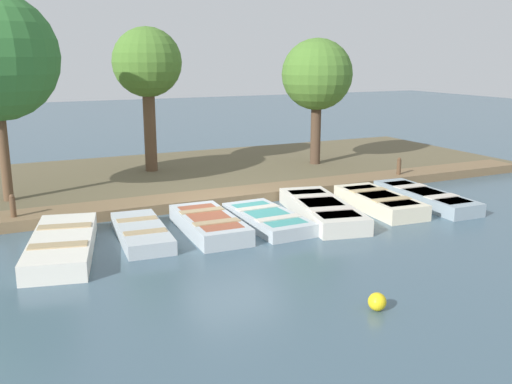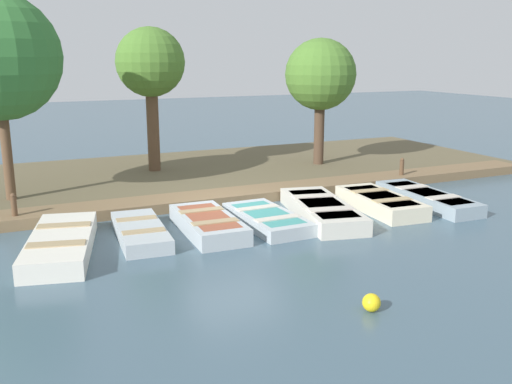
{
  "view_description": "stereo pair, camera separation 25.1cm",
  "coord_description": "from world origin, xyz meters",
  "px_view_note": "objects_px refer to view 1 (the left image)",
  "views": [
    {
      "loc": [
        13.04,
        -5.58,
        3.99
      ],
      "look_at": [
        0.53,
        0.41,
        0.65
      ],
      "focal_mm": 40.0,
      "sensor_mm": 36.0,
      "label": 1
    },
    {
      "loc": [
        13.15,
        -5.35,
        3.99
      ],
      "look_at": [
        0.53,
        0.41,
        0.65
      ],
      "focal_mm": 40.0,
      "sensor_mm": 36.0,
      "label": 2
    }
  ],
  "objects_px": {
    "buoy": "(377,302)",
    "park_tree_left": "(147,65)",
    "rowboat_1": "(141,232)",
    "rowboat_3": "(268,219)",
    "rowboat_4": "(322,210)",
    "rowboat_2": "(209,224)",
    "mooring_post_far": "(399,170)",
    "rowboat_6": "(425,197)",
    "mooring_post_near": "(13,211)",
    "rowboat_5": "(379,202)",
    "rowboat_0": "(62,244)",
    "park_tree_center": "(317,76)"
  },
  "relations": [
    {
      "from": "park_tree_left",
      "to": "rowboat_4",
      "type": "bearing_deg",
      "value": 19.31
    },
    {
      "from": "buoy",
      "to": "park_tree_left",
      "type": "height_order",
      "value": "park_tree_left"
    },
    {
      "from": "rowboat_4",
      "to": "rowboat_5",
      "type": "xyz_separation_m",
      "value": [
        -0.02,
        1.8,
        -0.0
      ]
    },
    {
      "from": "mooring_post_far",
      "to": "buoy",
      "type": "bearing_deg",
      "value": -41.18
    },
    {
      "from": "rowboat_2",
      "to": "park_tree_center",
      "type": "xyz_separation_m",
      "value": [
        -5.61,
        6.26,
        3.09
      ]
    },
    {
      "from": "rowboat_3",
      "to": "rowboat_5",
      "type": "relative_size",
      "value": 0.93
    },
    {
      "from": "rowboat_3",
      "to": "rowboat_5",
      "type": "bearing_deg",
      "value": 88.92
    },
    {
      "from": "rowboat_4",
      "to": "rowboat_0",
      "type": "bearing_deg",
      "value": -77.95
    },
    {
      "from": "rowboat_1",
      "to": "rowboat_5",
      "type": "bearing_deg",
      "value": 92.26
    },
    {
      "from": "rowboat_1",
      "to": "rowboat_3",
      "type": "bearing_deg",
      "value": 89.5
    },
    {
      "from": "rowboat_2",
      "to": "park_tree_left",
      "type": "distance_m",
      "value": 7.73
    },
    {
      "from": "park_tree_center",
      "to": "park_tree_left",
      "type": "bearing_deg",
      "value": -102.57
    },
    {
      "from": "buoy",
      "to": "rowboat_3",
      "type": "bearing_deg",
      "value": 173.8
    },
    {
      "from": "mooring_post_far",
      "to": "mooring_post_near",
      "type": "bearing_deg",
      "value": -90.0
    },
    {
      "from": "park_tree_left",
      "to": "rowboat_1",
      "type": "bearing_deg",
      "value": -17.36
    },
    {
      "from": "rowboat_1",
      "to": "rowboat_4",
      "type": "bearing_deg",
      "value": 91.09
    },
    {
      "from": "rowboat_4",
      "to": "rowboat_1",
      "type": "bearing_deg",
      "value": -81.38
    },
    {
      "from": "rowboat_0",
      "to": "mooring_post_far",
      "type": "xyz_separation_m",
      "value": [
        -2.39,
        10.62,
        0.21
      ]
    },
    {
      "from": "rowboat_1",
      "to": "rowboat_2",
      "type": "bearing_deg",
      "value": 87.46
    },
    {
      "from": "park_tree_center",
      "to": "mooring_post_near",
      "type": "bearing_deg",
      "value": -72.24
    },
    {
      "from": "rowboat_6",
      "to": "mooring_post_near",
      "type": "height_order",
      "value": "mooring_post_near"
    },
    {
      "from": "rowboat_6",
      "to": "rowboat_1",
      "type": "bearing_deg",
      "value": -89.9
    },
    {
      "from": "rowboat_2",
      "to": "rowboat_5",
      "type": "bearing_deg",
      "value": 91.51
    },
    {
      "from": "rowboat_3",
      "to": "rowboat_4",
      "type": "xyz_separation_m",
      "value": [
        0.01,
        1.52,
        0.05
      ]
    },
    {
      "from": "rowboat_5",
      "to": "mooring_post_far",
      "type": "distance_m",
      "value": 3.5
    },
    {
      "from": "mooring_post_near",
      "to": "rowboat_0",
      "type": "bearing_deg",
      "value": 18.13
    },
    {
      "from": "rowboat_6",
      "to": "buoy",
      "type": "xyz_separation_m",
      "value": [
        4.93,
        -5.37,
        -0.03
      ]
    },
    {
      "from": "rowboat_6",
      "to": "mooring_post_near",
      "type": "xyz_separation_m",
      "value": [
        -2.42,
        -10.35,
        0.23
      ]
    },
    {
      "from": "mooring_post_near",
      "to": "mooring_post_far",
      "type": "height_order",
      "value": "same"
    },
    {
      "from": "rowboat_5",
      "to": "park_tree_left",
      "type": "distance_m",
      "value": 8.84
    },
    {
      "from": "buoy",
      "to": "rowboat_1",
      "type": "bearing_deg",
      "value": -154.72
    },
    {
      "from": "mooring_post_near",
      "to": "park_tree_left",
      "type": "relative_size",
      "value": 0.17
    },
    {
      "from": "rowboat_0",
      "to": "park_tree_left",
      "type": "height_order",
      "value": "park_tree_left"
    },
    {
      "from": "park_tree_center",
      "to": "mooring_post_far",
      "type": "bearing_deg",
      "value": 18.55
    },
    {
      "from": "rowboat_3",
      "to": "mooring_post_far",
      "type": "height_order",
      "value": "mooring_post_far"
    },
    {
      "from": "rowboat_3",
      "to": "rowboat_4",
      "type": "bearing_deg",
      "value": 88.43
    },
    {
      "from": "rowboat_4",
      "to": "mooring_post_near",
      "type": "xyz_separation_m",
      "value": [
        -2.39,
        -7.03,
        0.21
      ]
    },
    {
      "from": "rowboat_4",
      "to": "rowboat_5",
      "type": "height_order",
      "value": "rowboat_4"
    },
    {
      "from": "rowboat_1",
      "to": "rowboat_6",
      "type": "bearing_deg",
      "value": 92.27
    },
    {
      "from": "mooring_post_far",
      "to": "park_tree_left",
      "type": "distance_m",
      "value": 8.83
    },
    {
      "from": "mooring_post_far",
      "to": "rowboat_0",
      "type": "bearing_deg",
      "value": -77.31
    },
    {
      "from": "rowboat_0",
      "to": "rowboat_5",
      "type": "xyz_separation_m",
      "value": [
        -0.03,
        8.05,
        0.0
      ]
    },
    {
      "from": "rowboat_2",
      "to": "park_tree_left",
      "type": "xyz_separation_m",
      "value": [
        -6.88,
        0.56,
        3.48
      ]
    },
    {
      "from": "rowboat_0",
      "to": "rowboat_4",
      "type": "distance_m",
      "value": 6.25
    },
    {
      "from": "rowboat_6",
      "to": "park_tree_left",
      "type": "distance_m",
      "value": 9.71
    },
    {
      "from": "rowboat_6",
      "to": "mooring_post_far",
      "type": "xyz_separation_m",
      "value": [
        -2.42,
        1.06,
        0.23
      ]
    },
    {
      "from": "mooring_post_far",
      "to": "rowboat_6",
      "type": "bearing_deg",
      "value": -23.62
    },
    {
      "from": "rowboat_3",
      "to": "park_tree_center",
      "type": "relative_size",
      "value": 0.6
    },
    {
      "from": "rowboat_1",
      "to": "mooring_post_far",
      "type": "height_order",
      "value": "mooring_post_far"
    },
    {
      "from": "rowboat_6",
      "to": "park_tree_center",
      "type": "height_order",
      "value": "park_tree_center"
    }
  ]
}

